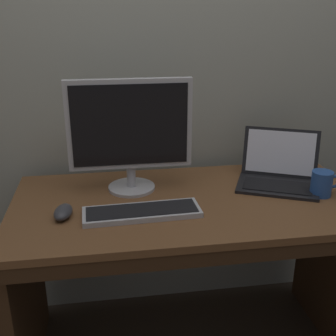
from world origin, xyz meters
TOP-DOWN VIEW (x-y plane):
  - back_wall at (0.00, 0.43)m, footprint 3.66×0.04m
  - desk at (0.00, -0.01)m, footprint 1.42×0.71m
  - laptop_black at (0.41, 0.10)m, footprint 0.42×0.39m
  - external_monitor at (-0.23, 0.12)m, footprint 0.50×0.20m
  - wired_keyboard at (-0.21, -0.11)m, footprint 0.44×0.16m
  - computer_mouse at (-0.49, -0.08)m, footprint 0.08×0.13m
  - coffee_mug at (0.54, -0.04)m, footprint 0.13×0.09m

SIDE VIEW (x-z plane):
  - desk at x=0.00m, z-range 0.14..0.91m
  - wired_keyboard at x=-0.21m, z-range 0.77..0.79m
  - computer_mouse at x=-0.49m, z-range 0.77..0.81m
  - laptop_black at x=0.41m, z-range 0.71..0.93m
  - coffee_mug at x=0.54m, z-range 0.77..0.88m
  - external_monitor at x=-0.23m, z-range 0.80..1.27m
  - back_wall at x=0.00m, z-range 0.00..3.01m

